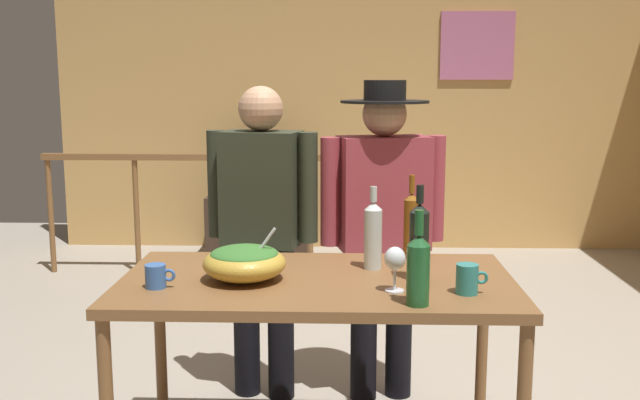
{
  "coord_description": "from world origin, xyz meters",
  "views": [
    {
      "loc": [
        -0.13,
        -3.45,
        1.58
      ],
      "look_at": [
        -0.24,
        -0.37,
        1.06
      ],
      "focal_mm": 40.74,
      "sensor_mm": 36.0,
      "label": 1
    }
  ],
  "objects_px": {
    "mug_teal": "(468,279)",
    "salad_bowl": "(244,261)",
    "wine_glass": "(395,260)",
    "person_standing_left": "(262,220)",
    "tv_console": "(258,225)",
    "wine_bottle_green": "(418,268)",
    "flat_screen_tv": "(257,166)",
    "wine_bottle_dark": "(419,240)",
    "serving_table": "(317,297)",
    "framed_picture": "(477,46)",
    "stair_railing": "(284,195)",
    "wine_bottle_clear": "(373,234)",
    "wine_bottle_amber": "(411,224)",
    "mug_blue": "(156,276)",
    "person_standing_right": "(383,214)"
  },
  "relations": [
    {
      "from": "salad_bowl",
      "to": "tv_console",
      "type": "bearing_deg",
      "value": 96.02
    },
    {
      "from": "flat_screen_tv",
      "to": "wine_bottle_clear",
      "type": "height_order",
      "value": "wine_bottle_clear"
    },
    {
      "from": "stair_railing",
      "to": "mug_blue",
      "type": "distance_m",
      "value": 3.15
    },
    {
      "from": "wine_bottle_dark",
      "to": "wine_bottle_green",
      "type": "height_order",
      "value": "wine_bottle_dark"
    },
    {
      "from": "flat_screen_tv",
      "to": "wine_bottle_dark",
      "type": "height_order",
      "value": "wine_bottle_dark"
    },
    {
      "from": "mug_blue",
      "to": "person_standing_right",
      "type": "xyz_separation_m",
      "value": [
        0.88,
        0.86,
        0.07
      ]
    },
    {
      "from": "framed_picture",
      "to": "salad_bowl",
      "type": "distance_m",
      "value": 4.39
    },
    {
      "from": "person_standing_left",
      "to": "mug_blue",
      "type": "bearing_deg",
      "value": 84.41
    },
    {
      "from": "tv_console",
      "to": "mug_teal",
      "type": "distance_m",
      "value": 4.07
    },
    {
      "from": "salad_bowl",
      "to": "mug_blue",
      "type": "relative_size",
      "value": 2.83
    },
    {
      "from": "framed_picture",
      "to": "person_standing_left",
      "type": "xyz_separation_m",
      "value": [
        -1.58,
        -3.23,
        -0.96
      ]
    },
    {
      "from": "mug_teal",
      "to": "salad_bowl",
      "type": "bearing_deg",
      "value": 169.61
    },
    {
      "from": "tv_console",
      "to": "wine_bottle_green",
      "type": "bearing_deg",
      "value": -75.6
    },
    {
      "from": "stair_railing",
      "to": "wine_bottle_amber",
      "type": "height_order",
      "value": "wine_bottle_amber"
    },
    {
      "from": "mug_blue",
      "to": "mug_teal",
      "type": "xyz_separation_m",
      "value": [
        1.14,
        -0.04,
        0.01
      ]
    },
    {
      "from": "salad_bowl",
      "to": "mug_blue",
      "type": "xyz_separation_m",
      "value": [
        -0.31,
        -0.11,
        -0.03
      ]
    },
    {
      "from": "framed_picture",
      "to": "wine_glass",
      "type": "bearing_deg",
      "value": -103.68
    },
    {
      "from": "wine_bottle_green",
      "to": "salad_bowl",
      "type": "bearing_deg",
      "value": 155.47
    },
    {
      "from": "framed_picture",
      "to": "mug_teal",
      "type": "xyz_separation_m",
      "value": [
        -0.74,
        -4.13,
        -0.99
      ]
    },
    {
      "from": "stair_railing",
      "to": "wine_bottle_dark",
      "type": "bearing_deg",
      "value": -75.67
    },
    {
      "from": "wine_bottle_dark",
      "to": "person_standing_right",
      "type": "bearing_deg",
      "value": 97.75
    },
    {
      "from": "stair_railing",
      "to": "person_standing_right",
      "type": "xyz_separation_m",
      "value": [
        0.67,
        -2.27,
        0.28
      ]
    },
    {
      "from": "flat_screen_tv",
      "to": "person_standing_left",
      "type": "distance_m",
      "value": 2.94
    },
    {
      "from": "wine_bottle_green",
      "to": "person_standing_left",
      "type": "distance_m",
      "value": 1.22
    },
    {
      "from": "wine_glass",
      "to": "person_standing_left",
      "type": "height_order",
      "value": "person_standing_left"
    },
    {
      "from": "salad_bowl",
      "to": "mug_teal",
      "type": "bearing_deg",
      "value": -10.39
    },
    {
      "from": "tv_console",
      "to": "wine_glass",
      "type": "xyz_separation_m",
      "value": [
        0.95,
        -3.82,
        0.66
      ]
    },
    {
      "from": "stair_railing",
      "to": "salad_bowl",
      "type": "xyz_separation_m",
      "value": [
        0.1,
        -3.02,
        0.23
      ]
    },
    {
      "from": "tv_console",
      "to": "wine_bottle_dark",
      "type": "relative_size",
      "value": 2.44
    },
    {
      "from": "serving_table",
      "to": "person_standing_right",
      "type": "xyz_separation_m",
      "value": [
        0.29,
        0.71,
        0.19
      ]
    },
    {
      "from": "tv_console",
      "to": "serving_table",
      "type": "height_order",
      "value": "serving_table"
    },
    {
      "from": "salad_bowl",
      "to": "wine_glass",
      "type": "bearing_deg",
      "value": -13.24
    },
    {
      "from": "stair_railing",
      "to": "tv_console",
      "type": "bearing_deg",
      "value": 113.47
    },
    {
      "from": "wine_bottle_amber",
      "to": "serving_table",
      "type": "bearing_deg",
      "value": -139.12
    },
    {
      "from": "stair_railing",
      "to": "person_standing_left",
      "type": "height_order",
      "value": "person_standing_left"
    },
    {
      "from": "wine_bottle_dark",
      "to": "wine_bottle_amber",
      "type": "distance_m",
      "value": 0.35
    },
    {
      "from": "stair_railing",
      "to": "serving_table",
      "type": "bearing_deg",
      "value": -82.86
    },
    {
      "from": "framed_picture",
      "to": "salad_bowl",
      "type": "bearing_deg",
      "value": -111.47
    },
    {
      "from": "stair_railing",
      "to": "mug_blue",
      "type": "bearing_deg",
      "value": -93.91
    },
    {
      "from": "wine_glass",
      "to": "wine_bottle_green",
      "type": "height_order",
      "value": "wine_bottle_green"
    },
    {
      "from": "flat_screen_tv",
      "to": "serving_table",
      "type": "xyz_separation_m",
      "value": [
        0.67,
        -3.62,
        -0.07
      ]
    },
    {
      "from": "serving_table",
      "to": "wine_bottle_green",
      "type": "relative_size",
      "value": 4.61
    },
    {
      "from": "wine_bottle_clear",
      "to": "wine_bottle_amber",
      "type": "relative_size",
      "value": 0.94
    },
    {
      "from": "person_standing_left",
      "to": "flat_screen_tv",
      "type": "bearing_deg",
      "value": -69.3
    },
    {
      "from": "wine_bottle_amber",
      "to": "flat_screen_tv",
      "type": "bearing_deg",
      "value": 107.83
    },
    {
      "from": "stair_railing",
      "to": "person_standing_right",
      "type": "relative_size",
      "value": 1.86
    },
    {
      "from": "wine_glass",
      "to": "person_standing_left",
      "type": "relative_size",
      "value": 0.11
    },
    {
      "from": "tv_console",
      "to": "salad_bowl",
      "type": "distance_m",
      "value": 3.76
    },
    {
      "from": "wine_bottle_green",
      "to": "mug_blue",
      "type": "xyz_separation_m",
      "value": [
        -0.94,
        0.17,
        -0.09
      ]
    },
    {
      "from": "tv_console",
      "to": "wine_bottle_green",
      "type": "height_order",
      "value": "wine_bottle_green"
    }
  ]
}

